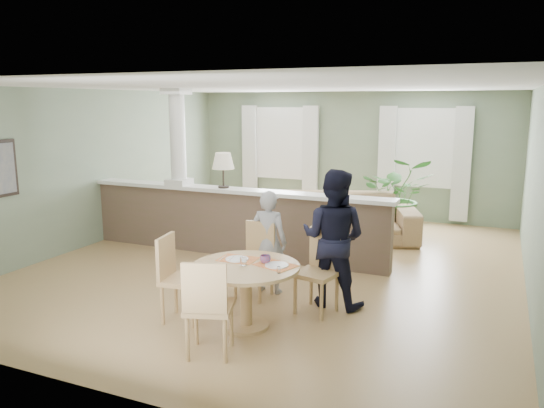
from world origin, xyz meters
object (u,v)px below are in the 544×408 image
at_px(houseplant, 397,195).
at_px(man_person, 333,238).
at_px(sofa, 335,217).
at_px(chair_far_boy, 256,256).
at_px(chair_near, 208,304).
at_px(child_person, 269,242).
at_px(chair_side, 176,274).
at_px(dining_table, 247,278).
at_px(chair_far_man, 320,267).

relative_size(houseplant, man_person, 0.87).
bearing_deg(sofa, houseplant, 26.93).
bearing_deg(chair_far_boy, chair_near, -78.02).
bearing_deg(chair_near, houseplant, -115.65).
xyz_separation_m(chair_near, child_person, (-0.19, 1.92, 0.13)).
height_order(chair_far_boy, chair_side, chair_side).
xyz_separation_m(chair_far_boy, chair_near, (0.30, -1.76, 0.03)).
relative_size(sofa, chair_far_boy, 3.05).
bearing_deg(dining_table, sofa, 92.83).
relative_size(chair_side, child_person, 0.73).
relative_size(sofa, chair_far_man, 2.93).
bearing_deg(chair_side, child_person, -34.90).
bearing_deg(man_person, chair_side, 40.84).
bearing_deg(chair_far_man, sofa, 115.96).
bearing_deg(chair_far_boy, houseplant, 77.64).
distance_m(sofa, chair_far_boy, 3.09).
bearing_deg(chair_far_boy, dining_table, -68.61).
bearing_deg(chair_far_man, chair_near, -99.17).
relative_size(sofa, chair_near, 2.89).
height_order(chair_far_man, man_person, man_person).
distance_m(houseplant, child_person, 4.00).
bearing_deg(sofa, child_person, -110.04).
bearing_deg(chair_far_boy, chair_side, -112.55).
xyz_separation_m(sofa, man_person, (0.87, -3.01, 0.42)).
bearing_deg(dining_table, child_person, 101.42).
bearing_deg(chair_side, chair_near, -139.01).
height_order(child_person, man_person, man_person).
height_order(chair_far_boy, chair_far_man, chair_far_man).
xyz_separation_m(chair_near, man_person, (0.71, 1.83, 0.29)).
xyz_separation_m(sofa, chair_near, (0.16, -4.84, 0.13)).
bearing_deg(chair_far_boy, child_person, 60.39).
relative_size(chair_near, chair_side, 1.01).
height_order(houseplant, dining_table, houseplant).
height_order(sofa, chair_far_man, chair_far_man).
relative_size(chair_far_boy, man_person, 0.56).
distance_m(dining_table, man_person, 1.27).
distance_m(sofa, dining_table, 4.05).
height_order(sofa, man_person, man_person).
bearing_deg(chair_near, chair_side, -58.15).
xyz_separation_m(houseplant, man_person, (-0.05, -3.98, 0.11)).
relative_size(sofa, child_person, 2.13).
xyz_separation_m(houseplant, child_person, (-0.96, -3.89, -0.05)).
relative_size(sofa, houseplant, 1.98).
distance_m(chair_far_man, child_person, 0.90).
distance_m(houseplant, chair_side, 5.37).
bearing_deg(man_person, child_person, -2.63).
relative_size(dining_table, chair_side, 1.20).
bearing_deg(dining_table, chair_far_boy, 109.08).
height_order(chair_far_man, chair_near, chair_near).
bearing_deg(houseplant, chair_far_boy, -104.67).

